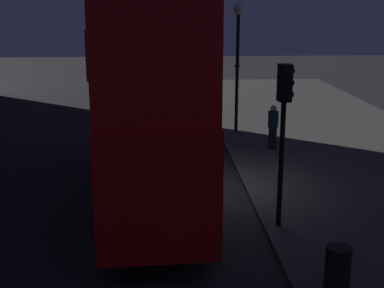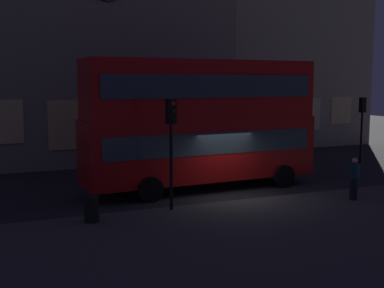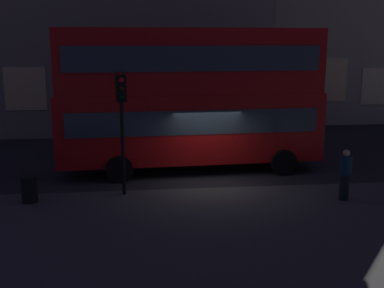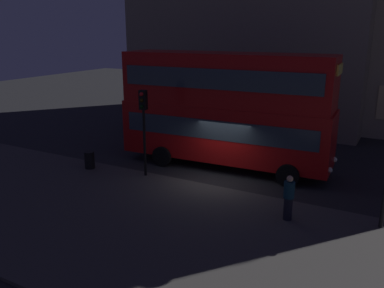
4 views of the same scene
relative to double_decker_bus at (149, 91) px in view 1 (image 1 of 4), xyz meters
The scene contains 7 objects.
ground_plane 3.71m from the double_decker_bus, 75.92° to the right, with size 80.00×80.00×0.00m, color #232326.
double_decker_bus is the anchor object (origin of this frame).
traffic_light_near_kerb 4.01m from the double_decker_bus, 128.58° to the right, with size 0.36×0.38×3.89m.
traffic_light_far_side 11.56m from the double_decker_bus, 14.57° to the left, with size 0.34×0.38×3.73m.
street_lamp 8.19m from the double_decker_bus, 25.40° to the right, with size 0.47×0.47×5.21m.
pedestrian 6.60m from the double_decker_bus, 44.96° to the right, with size 0.38×0.38×1.63m.
litter_bin 6.95m from the double_decker_bus, 146.48° to the right, with size 0.48×0.48×0.83m, color black.
Camera 1 is at (-14.72, 1.79, 5.34)m, focal length 49.51 mm.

